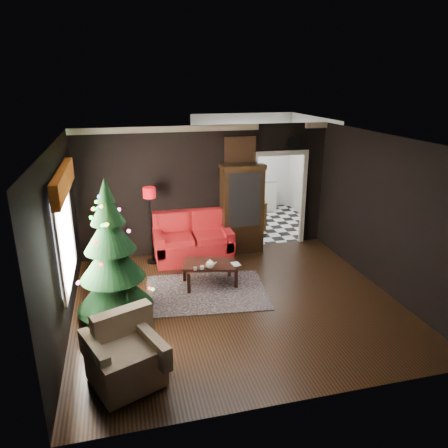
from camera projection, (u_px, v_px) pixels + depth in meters
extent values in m
plane|color=black|center=(237.00, 302.00, 7.40)|extent=(5.50, 5.50, 0.00)
plane|color=white|center=(238.00, 141.00, 6.49)|extent=(5.50, 5.50, 0.00)
plane|color=black|center=(206.00, 190.00, 9.24)|extent=(5.50, 0.00, 5.50)
plane|color=black|center=(299.00, 299.00, 4.65)|extent=(5.50, 0.00, 5.50)
plane|color=black|center=(60.00, 242.00, 6.31)|extent=(0.00, 5.50, 5.50)
plane|color=black|center=(385.00, 214.00, 7.58)|extent=(0.00, 5.50, 5.50)
cube|color=white|center=(64.00, 234.00, 6.49)|extent=(0.05, 1.60, 1.40)
cube|color=#9E4713|center=(63.00, 181.00, 6.24)|extent=(0.12, 2.10, 0.35)
plane|color=silver|center=(257.00, 223.00, 11.46)|extent=(3.00, 3.00, 0.00)
cube|color=white|center=(243.00, 152.00, 12.24)|extent=(0.70, 0.06, 0.70)
cube|color=#473542|center=(206.00, 292.00, 7.74)|extent=(2.36, 1.84, 0.01)
cylinder|color=white|center=(202.00, 267.00, 7.64)|extent=(0.08, 0.08, 0.06)
cylinder|color=silver|center=(195.00, 269.00, 7.60)|extent=(0.07, 0.07, 0.05)
imported|color=tan|center=(232.00, 260.00, 7.77)|extent=(0.14, 0.03, 0.19)
cylinder|color=white|center=(292.00, 142.00, 9.33)|extent=(0.32, 0.32, 0.06)
cube|color=#AE7337|center=(240.00, 150.00, 9.10)|extent=(0.62, 0.05, 0.52)
cube|color=silver|center=(244.00, 196.00, 12.42)|extent=(1.80, 0.60, 0.90)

